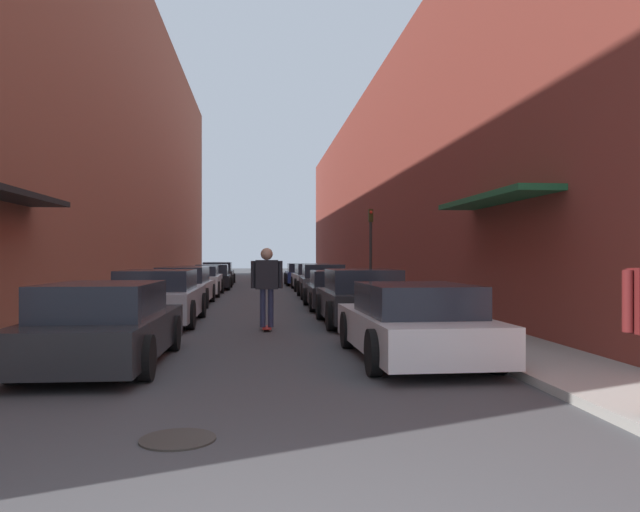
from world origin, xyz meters
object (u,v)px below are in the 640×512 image
at_px(parked_car_left_0, 104,326).
at_px(parked_car_left_3, 199,281).
at_px(parked_car_left_2, 184,287).
at_px(parked_car_right_3, 323,282).
at_px(skateboarder, 267,279).
at_px(parked_car_right_0, 414,323).
at_px(parked_car_left_1, 159,298).
at_px(traffic_light, 371,244).
at_px(manhole_cover, 178,439).
at_px(parked_car_left_5, 218,274).
at_px(parked_car_right_2, 336,290).
at_px(parked_car_right_4, 312,277).
at_px(parked_car_right_1, 361,298).
at_px(parked_car_right_5, 301,275).
at_px(parked_car_left_4, 212,277).

distance_m(parked_car_left_0, parked_car_left_3, 17.24).
relative_size(parked_car_left_2, parked_car_right_3, 1.20).
height_order(parked_car_right_3, skateboarder, skateboarder).
height_order(parked_car_right_0, skateboarder, skateboarder).
relative_size(parked_car_left_1, traffic_light, 1.44).
xyz_separation_m(parked_car_left_3, manhole_cover, (1.84, -21.33, -0.62)).
relative_size(parked_car_left_1, parked_car_left_5, 1.01).
bearing_deg(parked_car_right_3, parked_car_right_0, -90.23).
distance_m(parked_car_right_2, parked_car_right_4, 10.93).
relative_size(parked_car_left_1, parked_car_right_1, 1.13).
bearing_deg(manhole_cover, traffic_light, 73.66).
relative_size(skateboarder, manhole_cover, 2.69).
xyz_separation_m(parked_car_right_0, parked_car_right_2, (-0.04, 10.08, -0.02)).
height_order(parked_car_right_5, skateboarder, skateboarder).
relative_size(parked_car_left_5, parked_car_right_1, 1.12).
relative_size(parked_car_left_2, manhole_cover, 6.76).
distance_m(parked_car_left_4, parked_car_right_5, 6.20).
relative_size(parked_car_left_0, parked_car_right_0, 1.01).
bearing_deg(parked_car_right_1, parked_car_left_4, 105.94).
bearing_deg(parked_car_left_2, parked_car_left_4, 88.95).
height_order(parked_car_left_3, manhole_cover, parked_car_left_3).
distance_m(skateboarder, manhole_cover, 8.56).
relative_size(parked_car_left_1, parked_car_left_2, 0.98).
distance_m(parked_car_left_5, skateboarder, 24.14).
distance_m(parked_car_left_3, traffic_light, 8.59).
distance_m(parked_car_right_5, skateboarder, 22.12).
distance_m(parked_car_right_1, parked_car_right_4, 15.77).
bearing_deg(parked_car_left_2, parked_car_right_3, 33.24).
bearing_deg(parked_car_left_0, parked_car_right_2, 64.39).
height_order(parked_car_right_4, traffic_light, traffic_light).
bearing_deg(parked_car_left_0, parked_car_right_5, 79.65).
bearing_deg(parked_car_right_3, parked_car_left_5, 111.14).
xyz_separation_m(parked_car_left_5, parked_car_right_5, (4.93, -1.99, -0.01)).
bearing_deg(manhole_cover, parked_car_right_0, 51.75).
distance_m(parked_car_left_4, parked_car_right_4, 5.20).
bearing_deg(parked_car_left_2, parked_car_right_2, -19.03).
relative_size(parked_car_right_2, parked_car_right_4, 0.91).
height_order(parked_car_right_4, manhole_cover, parked_car_right_4).
height_order(parked_car_left_0, traffic_light, traffic_light).
bearing_deg(parked_car_left_0, skateboarder, 59.57).
bearing_deg(parked_car_left_3, parked_car_right_0, -73.50).
bearing_deg(parked_car_right_3, parked_car_left_3, 158.76).
xyz_separation_m(parked_car_left_3, skateboarder, (2.76, -12.89, 0.53)).
height_order(parked_car_left_4, parked_car_right_4, parked_car_right_4).
bearing_deg(parked_car_left_3, parked_car_right_3, -21.24).
relative_size(parked_car_right_1, skateboarder, 2.18).
bearing_deg(parked_car_left_5, parked_car_right_0, -79.97).
bearing_deg(parked_car_left_0, parked_car_left_5, 90.23).
bearing_deg(parked_car_left_2, parked_car_right_1, -52.24).
xyz_separation_m(parked_car_right_0, parked_car_right_4, (0.11, 21.01, 0.03)).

